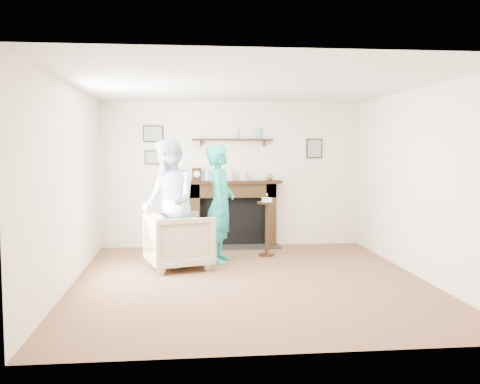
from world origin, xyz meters
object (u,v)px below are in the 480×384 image
(woman, at_px, (220,261))
(pedestal_table, at_px, (267,218))
(armchair, at_px, (179,268))
(man, at_px, (169,267))

(woman, bearing_deg, pedestal_table, -52.10)
(armchair, distance_m, man, 0.17)
(woman, bearing_deg, man, 123.34)
(armchair, bearing_deg, pedestal_table, -78.03)
(woman, bearing_deg, armchair, 134.31)
(man, xyz_separation_m, woman, (0.76, 0.28, 0.00))
(armchair, bearing_deg, woman, -74.58)
(man, height_order, woman, man)
(armchair, xyz_separation_m, woman, (0.61, 0.38, 0.00))
(man, distance_m, woman, 0.81)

